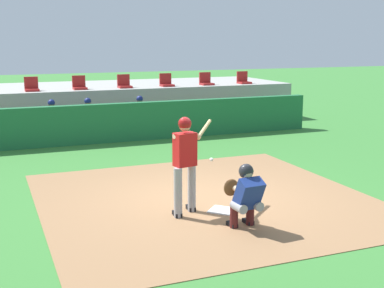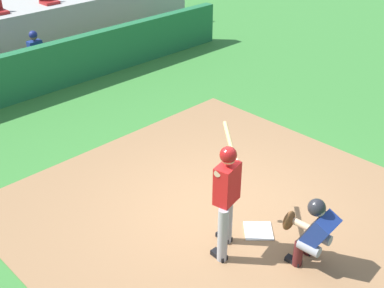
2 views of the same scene
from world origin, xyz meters
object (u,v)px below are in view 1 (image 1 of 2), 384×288
at_px(home_plate, 222,210).
at_px(dugout_player_2, 141,115).
at_px(stadium_seat_7, 243,80).
at_px(dugout_player_1, 89,118).
at_px(stadium_seat_6, 206,81).
at_px(stadium_seat_4, 124,84).
at_px(dugout_player_0, 53,120).
at_px(stadium_seat_5, 166,83).
at_px(catcher_crouched, 245,194).
at_px(batter_at_plate, 186,159).
at_px(stadium_seat_2, 32,87).
at_px(stadium_seat_3, 79,85).

relative_size(home_plate, dugout_player_2, 0.34).
distance_m(dugout_player_2, stadium_seat_7, 5.33).
distance_m(dugout_player_1, stadium_seat_6, 5.43).
bearing_deg(stadium_seat_6, stadium_seat_4, 180.00).
relative_size(dugout_player_0, stadium_seat_5, 2.71).
distance_m(catcher_crouched, stadium_seat_7, 12.53).
distance_m(home_plate, dugout_player_1, 8.22).
bearing_deg(home_plate, stadium_seat_5, 76.53).
bearing_deg(home_plate, batter_at_plate, 170.44).
xyz_separation_m(dugout_player_2, stadium_seat_2, (-3.27, 2.03, 0.86)).
relative_size(catcher_crouched, stadium_seat_4, 3.68).
bearing_deg(stadium_seat_6, dugout_player_2, -147.78).
xyz_separation_m(stadium_seat_2, stadium_seat_4, (3.25, 0.00, 0.00)).
bearing_deg(catcher_crouched, dugout_player_1, 95.49).
distance_m(stadium_seat_5, stadium_seat_7, 3.25).
bearing_deg(catcher_crouched, stadium_seat_2, 102.27).
bearing_deg(dugout_player_1, stadium_seat_2, 127.19).
bearing_deg(stadium_seat_2, dugout_player_0, -78.62).
height_order(batter_at_plate, stadium_seat_2, stadium_seat_2).
height_order(dugout_player_0, stadium_seat_6, stadium_seat_6).
bearing_deg(stadium_seat_5, dugout_player_0, -155.50).
relative_size(batter_at_plate, stadium_seat_3, 3.76).
relative_size(dugout_player_0, stadium_seat_4, 2.71).
height_order(dugout_player_0, stadium_seat_5, stadium_seat_5).
xyz_separation_m(dugout_player_0, dugout_player_2, (2.86, 0.00, 0.00)).
bearing_deg(stadium_seat_5, stadium_seat_2, 180.00).
distance_m(stadium_seat_2, stadium_seat_4, 3.25).
bearing_deg(stadium_seat_4, stadium_seat_3, 180.00).
xyz_separation_m(stadium_seat_2, stadium_seat_7, (8.12, 0.00, 0.00)).
bearing_deg(stadium_seat_7, dugout_player_1, -162.82).
distance_m(dugout_player_1, stadium_seat_4, 2.79).
height_order(catcher_crouched, stadium_seat_2, stadium_seat_2).
distance_m(dugout_player_2, stadium_seat_4, 2.21).
height_order(catcher_crouched, dugout_player_2, dugout_player_2).
xyz_separation_m(dugout_player_0, stadium_seat_6, (6.09, 2.03, 0.86)).
xyz_separation_m(batter_at_plate, stadium_seat_3, (-0.14, 10.06, 0.50)).
height_order(stadium_seat_4, stadium_seat_7, same).
distance_m(dugout_player_1, stadium_seat_5, 4.00).
height_order(stadium_seat_3, stadium_seat_7, same).
height_order(dugout_player_2, stadium_seat_2, stadium_seat_2).
relative_size(dugout_player_2, stadium_seat_4, 2.71).
xyz_separation_m(dugout_player_2, stadium_seat_7, (4.85, 2.03, 0.86)).
relative_size(dugout_player_0, stadium_seat_2, 2.71).
distance_m(stadium_seat_3, stadium_seat_4, 1.62).
xyz_separation_m(batter_at_plate, stadium_seat_4, (1.49, 10.06, 0.50)).
distance_m(batter_at_plate, stadium_seat_7, 11.92).
xyz_separation_m(stadium_seat_3, stadium_seat_4, (1.62, 0.00, 0.00)).
height_order(stadium_seat_6, stadium_seat_7, same).
height_order(dugout_player_0, dugout_player_2, same).
distance_m(stadium_seat_5, stadium_seat_6, 1.63).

